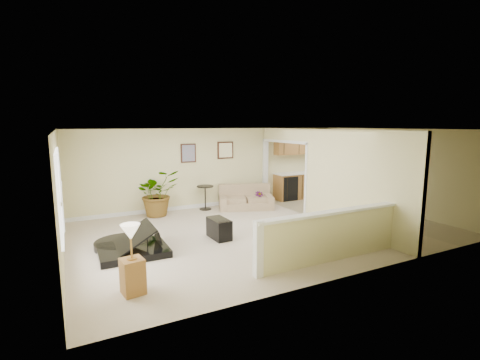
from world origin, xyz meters
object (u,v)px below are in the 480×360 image
piano (129,227)px  accent_table (205,194)px  loveseat (245,197)px  lamp_stand (132,265)px  piano_bench (219,229)px  palm_plant (157,193)px  small_plant (259,201)px

piano → accent_table: bearing=45.2°
loveseat → lamp_stand: 5.96m
piano_bench → accent_table: size_ratio=0.93×
piano → piano_bench: (2.00, -0.02, -0.30)m
palm_plant → small_plant: palm_plant is taller
piano_bench → loveseat: loveseat is taller
loveseat → accent_table: loveseat is taller
palm_plant → loveseat: bearing=-6.4°
piano → palm_plant: size_ratio=1.23×
palm_plant → small_plant: (3.05, -0.56, -0.43)m
palm_plant → lamp_stand: palm_plant is taller
piano → small_plant: (4.29, 2.09, -0.30)m
accent_table → palm_plant: size_ratio=0.55×
piano → lamp_stand: (-0.27, -1.87, -0.06)m
small_plant → piano: bearing=-154.0°
lamp_stand → piano: bearing=81.9°
loveseat → accent_table: size_ratio=2.63×
accent_table → small_plant: (1.56, -0.62, -0.25)m
accent_table → small_plant: bearing=-21.9°
loveseat → piano_bench: bearing=-108.5°
piano_bench → lamp_stand: 2.94m
loveseat → small_plant: 0.46m
piano_bench → lamp_stand: lamp_stand is taller
accent_table → small_plant: 1.69m
accent_table → small_plant: accent_table is taller
loveseat → piano: bearing=-128.5°
piano_bench → lamp_stand: size_ratio=0.62×
piano → palm_plant: (1.24, 2.66, 0.13)m
small_plant → lamp_stand: size_ratio=0.48×
piano → piano_bench: piano is taller
palm_plant → piano_bench: bearing=-74.1°
piano → small_plant: 4.78m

